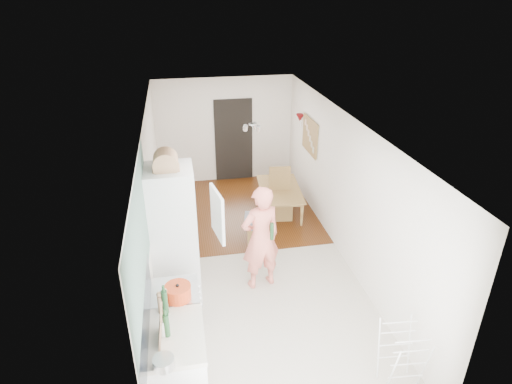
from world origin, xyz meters
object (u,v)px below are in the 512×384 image
object	(u,v)px
person	(261,229)
drying_rack	(401,357)
dining_chair	(281,194)
stool	(256,235)
dining_table	(281,201)

from	to	relation	value
person	drying_rack	size ratio (longest dim) A/B	2.49
dining_chair	drying_rack	bearing A→B (deg)	-78.34
dining_chair	person	bearing A→B (deg)	-105.90
dining_chair	drying_rack	xyz separation A→B (m)	(0.42, -4.25, -0.11)
drying_rack	stool	bearing A→B (deg)	113.81
stool	drying_rack	xyz separation A→B (m)	(1.11, -3.32, 0.20)
stool	dining_table	bearing A→B (deg)	57.24
drying_rack	dining_table	bearing A→B (deg)	99.73
person	dining_table	xyz separation A→B (m)	(0.91, 2.34, -0.80)
dining_chair	stool	size ratio (longest dim) A/B	2.54
dining_table	stool	distance (m)	1.41
person	stool	xyz separation A→B (m)	(0.15, 1.16, -0.81)
dining_chair	drying_rack	size ratio (longest dim) A/B	1.27
person	dining_table	bearing A→B (deg)	-125.27
person	dining_chair	world-z (taller)	person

